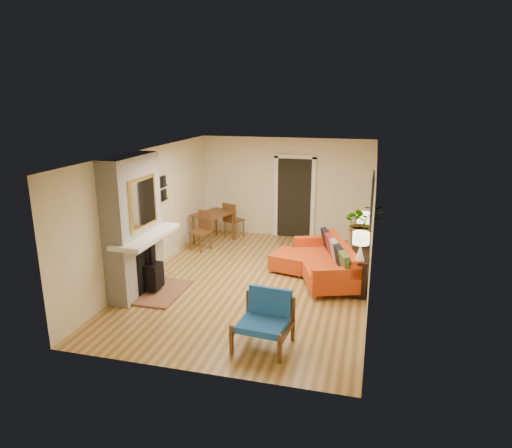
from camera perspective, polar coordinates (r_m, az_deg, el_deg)
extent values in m
plane|color=#BC8E48|center=(9.31, -0.31, -7.15)|extent=(6.50, 6.50, 0.00)
plane|color=white|center=(8.64, -0.34, 8.94)|extent=(6.50, 6.50, 0.00)
plane|color=beige|center=(11.98, 3.69, 4.53)|extent=(4.50, 0.00, 4.50)
plane|color=beige|center=(5.97, -8.43, -7.34)|extent=(4.50, 0.00, 4.50)
plane|color=beige|center=(9.70, -13.29, 1.45)|extent=(0.00, 6.50, 6.50)
plane|color=beige|center=(8.61, 14.30, -0.41)|extent=(0.00, 6.50, 6.50)
cube|color=black|center=(11.96, 4.82, 3.27)|extent=(0.88, 0.06, 2.10)
cube|color=white|center=(12.04, 2.51, 3.39)|extent=(0.10, 0.08, 2.18)
cube|color=white|center=(11.88, 7.14, 3.11)|extent=(0.10, 0.08, 2.18)
cube|color=white|center=(11.76, 4.93, 8.40)|extent=(1.08, 0.08, 0.10)
cube|color=black|center=(8.89, 14.34, 3.08)|extent=(0.04, 0.85, 0.95)
cube|color=slate|center=(8.89, 14.18, 3.09)|extent=(0.01, 0.70, 0.80)
cube|color=black|center=(9.95, -12.20, 2.59)|extent=(0.06, 0.95, 0.02)
cube|color=black|center=(9.89, -12.30, 4.29)|extent=(0.06, 0.95, 0.02)
cube|color=white|center=(8.62, -15.34, 3.37)|extent=(0.42, 1.50, 1.48)
cube|color=white|center=(8.98, -14.74, -4.75)|extent=(0.42, 1.50, 1.12)
cube|color=white|center=(8.68, -13.55, -1.46)|extent=(0.60, 1.68, 0.08)
cube|color=black|center=(8.92, -13.48, -5.56)|extent=(0.03, 0.72, 0.78)
cube|color=brown|center=(8.95, -11.61, -8.34)|extent=(0.75, 1.30, 0.04)
cube|color=black|center=(8.90, -12.78, -6.31)|extent=(0.30, 0.36, 0.48)
cylinder|color=black|center=(8.75, -12.95, -3.63)|extent=(0.10, 0.10, 0.40)
cube|color=gold|center=(8.53, -13.97, 2.59)|extent=(0.04, 0.95, 0.95)
cube|color=silver|center=(8.53, -13.85, 2.59)|extent=(0.01, 0.82, 0.82)
cylinder|color=silver|center=(8.61, 7.51, -8.93)|extent=(0.05, 0.05, 0.10)
cylinder|color=silver|center=(8.77, 12.05, -8.66)|extent=(0.05, 0.05, 0.10)
cylinder|color=silver|center=(10.30, 5.39, -4.63)|extent=(0.05, 0.05, 0.10)
cylinder|color=silver|center=(10.44, 9.20, -4.48)|extent=(0.05, 0.05, 0.10)
cube|color=#DC5914|center=(9.44, 8.49, -5.37)|extent=(1.54, 2.29, 0.30)
cube|color=#DC5914|center=(9.41, 10.65, -3.42)|extent=(0.88, 2.06, 0.35)
cube|color=#DC5914|center=(8.48, 9.99, -6.11)|extent=(0.91, 0.47, 0.20)
cube|color=#DC5914|center=(10.24, 7.36, -2.13)|extent=(0.91, 0.47, 0.20)
cube|color=#485C27|center=(8.63, 11.13, -4.91)|extent=(0.32, 0.44, 0.42)
cube|color=black|center=(9.00, 10.46, -4.02)|extent=(0.32, 0.44, 0.42)
cube|color=gray|center=(9.36, 9.84, -3.19)|extent=(0.32, 0.44, 0.42)
cube|color=maroon|center=(9.69, 9.33, -2.52)|extent=(0.32, 0.44, 0.42)
cube|color=black|center=(10.06, 8.80, -1.81)|extent=(0.32, 0.44, 0.42)
cylinder|color=silver|center=(9.74, 2.01, -5.91)|extent=(0.04, 0.04, 0.06)
cylinder|color=silver|center=(9.51, 5.46, -6.54)|extent=(0.04, 0.04, 0.06)
cylinder|color=silver|center=(10.27, 3.54, -4.75)|extent=(0.04, 0.04, 0.06)
cylinder|color=silver|center=(10.05, 6.82, -5.31)|extent=(0.04, 0.04, 0.06)
cube|color=#DC5914|center=(9.82, 4.48, -4.55)|extent=(0.93, 0.93, 0.33)
cube|color=brown|center=(7.05, -1.99, -12.37)|extent=(0.13, 0.77, 0.05)
cube|color=brown|center=(6.81, -3.09, -14.21)|extent=(0.06, 0.06, 0.45)
cube|color=brown|center=(7.30, -0.98, -10.85)|extent=(0.06, 0.06, 0.71)
cube|color=brown|center=(6.83, 3.87, -13.35)|extent=(0.13, 0.77, 0.05)
cube|color=brown|center=(6.60, 2.99, -15.32)|extent=(0.06, 0.06, 0.45)
cube|color=brown|center=(7.09, 4.67, -11.74)|extent=(0.06, 0.06, 0.71)
cube|color=#1E73B8|center=(6.90, 0.89, -12.42)|extent=(0.73, 0.70, 0.10)
cube|color=#1E73B8|center=(7.05, 1.74, -9.56)|extent=(0.69, 0.24, 0.42)
cube|color=brown|center=(11.57, -5.39, 1.29)|extent=(1.03, 1.20, 0.04)
cylinder|color=brown|center=(11.55, -7.82, -0.79)|extent=(0.06, 0.06, 0.73)
cylinder|color=brown|center=(11.18, -5.72, -1.29)|extent=(0.06, 0.06, 0.73)
cylinder|color=brown|center=(12.16, -4.99, 0.15)|extent=(0.06, 0.06, 0.73)
cylinder|color=brown|center=(11.81, -2.91, -0.29)|extent=(0.06, 0.06, 0.73)
cube|color=brown|center=(11.08, -7.01, -0.99)|extent=(0.55, 0.55, 0.04)
cube|color=brown|center=(11.15, -6.34, 0.50)|extent=(0.41, 0.19, 0.47)
cylinder|color=brown|center=(11.14, -8.22, -2.19)|extent=(0.04, 0.04, 0.45)
cylinder|color=brown|center=(10.92, -6.92, -2.52)|extent=(0.04, 0.04, 0.45)
cylinder|color=brown|center=(11.38, -7.01, -1.76)|extent=(0.04, 0.04, 0.45)
cylinder|color=brown|center=(11.16, -5.72, -2.08)|extent=(0.04, 0.04, 0.45)
cube|color=brown|center=(12.03, -2.74, 0.47)|extent=(0.55, 0.55, 0.04)
cube|color=brown|center=(11.82, -3.37, 1.44)|extent=(0.41, 0.19, 0.47)
cylinder|color=brown|center=(12.07, -3.88, -0.65)|extent=(0.04, 0.04, 0.45)
cylinder|color=brown|center=(11.86, -2.60, -0.92)|extent=(0.04, 0.04, 0.45)
cylinder|color=brown|center=(12.33, -2.85, -0.28)|extent=(0.04, 0.04, 0.45)
cylinder|color=brown|center=(12.12, -1.58, -0.55)|extent=(0.04, 0.04, 0.45)
cube|color=black|center=(9.29, 12.99, -3.01)|extent=(0.34, 1.85, 0.05)
cube|color=black|center=(8.62, 12.64, -7.05)|extent=(0.30, 0.04, 0.68)
cube|color=black|center=(10.21, 13.04, -3.43)|extent=(0.30, 0.04, 0.68)
cone|color=white|center=(8.50, 12.88, -3.53)|extent=(0.18, 0.18, 0.30)
cylinder|color=white|center=(8.45, 12.95, -2.37)|extent=(0.03, 0.03, 0.06)
cylinder|color=#FFEABF|center=(8.42, 12.99, -1.73)|extent=(0.30, 0.30, 0.22)
cone|color=white|center=(9.91, 13.20, -0.78)|extent=(0.18, 0.18, 0.30)
cylinder|color=white|center=(9.86, 13.27, 0.22)|extent=(0.03, 0.03, 0.06)
cylinder|color=#FFEABF|center=(9.84, 13.30, 0.78)|extent=(0.30, 0.30, 0.22)
imported|color=#1E5919|center=(9.43, 13.16, 0.08)|extent=(0.93, 0.87, 0.84)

